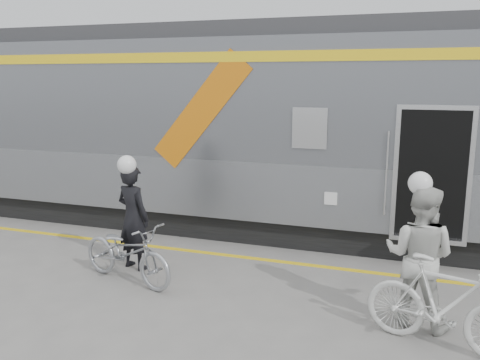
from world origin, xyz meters
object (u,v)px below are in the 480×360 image
at_px(man, 133,217).
at_px(bicycle_left, 127,252).
at_px(bicycle_right, 445,305).
at_px(woman, 419,256).

distance_m(man, bicycle_left, 0.70).
relative_size(man, bicycle_right, 0.95).
bearing_deg(woman, bicycle_left, 15.55).
bearing_deg(bicycle_left, woman, -73.47).
distance_m(bicycle_left, bicycle_right, 4.53).
height_order(bicycle_left, woman, woman).
bearing_deg(bicycle_left, man, 36.38).
distance_m(man, bicycle_right, 4.83).
bearing_deg(bicycle_right, woman, 44.03).
height_order(bicycle_left, bicycle_right, bicycle_right).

